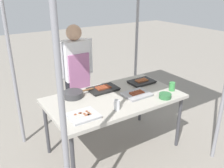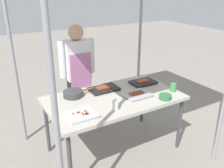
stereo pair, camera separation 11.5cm
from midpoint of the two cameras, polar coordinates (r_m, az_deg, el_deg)
The scene contains 11 objects.
ground_plane at distance 3.30m, azimuth 1.49°, elevation -14.92°, with size 18.00×18.00×0.00m, color gray.
stall_table at distance 2.93m, azimuth 1.63°, elevation -4.00°, with size 1.60×0.90×0.75m.
tray_grilled_sausages at distance 3.32m, azimuth 8.30°, elevation 0.42°, with size 0.34×0.23×0.05m.
tray_meat_skewers at distance 2.50m, azimuth -5.91°, elevation -7.29°, with size 0.30×0.25×0.04m.
tray_pork_links at distance 3.08m, azimuth -0.88°, elevation -1.12°, with size 0.37×0.24×0.05m.
tray_spring_rolls at distance 2.94m, azimuth 6.96°, elevation -2.51°, with size 0.32×0.26×0.05m.
cooking_wok at distance 2.93m, azimuth -7.98°, elevation -2.21°, with size 0.40×0.24×0.07m.
condiment_bowl at distance 2.92m, azimuth 13.51°, elevation -2.96°, with size 0.15×0.15×0.06m, color #33723F.
drink_cup_near_edge at distance 2.60m, azimuth 2.07°, elevation -4.97°, with size 0.07×0.07×0.11m, color white.
drink_cup_by_wok at distance 3.14m, azimuth 15.18°, elevation -0.80°, with size 0.08×0.08×0.11m, color #3F994C.
vendor_woman at distance 3.41m, azimuth -7.04°, elevation 3.30°, with size 0.52×0.22×1.52m.
Camera 2 is at (-1.35, -2.25, 2.00)m, focal length 38.91 mm.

